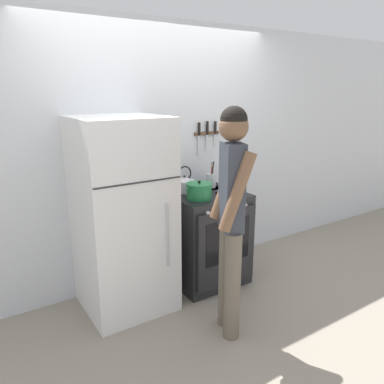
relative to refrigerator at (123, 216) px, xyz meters
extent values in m
plane|color=gray|center=(0.57, 0.36, -0.85)|extent=(14.00, 14.00, 0.00)
cube|color=silver|center=(0.57, 0.39, 0.42)|extent=(10.00, 0.06, 2.55)
cube|color=white|center=(0.00, 0.00, 0.00)|extent=(0.74, 0.72, 1.70)
cube|color=#2D2D2D|center=(0.00, -0.36, 0.37)|extent=(0.73, 0.01, 0.01)
cylinder|color=#B2B5BA|center=(0.23, -0.37, -0.10)|extent=(0.02, 0.02, 0.54)
cube|color=#232326|center=(0.87, 0.01, -0.39)|extent=(0.72, 0.69, 0.93)
cube|color=black|center=(0.87, 0.01, 0.07)|extent=(0.70, 0.68, 0.02)
cube|color=black|center=(0.87, -0.31, -0.40)|extent=(0.62, 0.05, 0.71)
cylinder|color=black|center=(0.71, -0.13, 0.07)|extent=(0.22, 0.22, 0.01)
cylinder|color=black|center=(1.03, -0.13, 0.07)|extent=(0.22, 0.22, 0.01)
cylinder|color=black|center=(0.71, 0.15, 0.07)|extent=(0.22, 0.22, 0.01)
cylinder|color=black|center=(1.03, 0.15, 0.07)|extent=(0.22, 0.22, 0.01)
cylinder|color=silver|center=(0.66, -0.35, 0.01)|extent=(0.04, 0.02, 0.04)
cylinder|color=silver|center=(0.80, -0.35, 0.01)|extent=(0.04, 0.02, 0.04)
cylinder|color=silver|center=(0.94, -0.35, 0.01)|extent=(0.04, 0.02, 0.04)
cylinder|color=silver|center=(1.08, -0.35, 0.01)|extent=(0.04, 0.02, 0.04)
cube|color=#232326|center=(0.87, -0.35, -0.38)|extent=(0.66, 0.03, 0.75)
cube|color=black|center=(0.87, -0.37, -0.30)|extent=(0.50, 0.01, 0.42)
cylinder|color=#237A42|center=(0.71, -0.13, 0.14)|extent=(0.23, 0.23, 0.13)
cylinder|color=#237A42|center=(0.71, -0.13, 0.21)|extent=(0.24, 0.24, 0.02)
sphere|color=black|center=(0.71, -0.13, 0.23)|extent=(0.03, 0.03, 0.03)
cylinder|color=#237A42|center=(0.58, -0.13, 0.19)|extent=(0.03, 0.02, 0.02)
cylinder|color=#237A42|center=(0.84, -0.13, 0.19)|extent=(0.03, 0.02, 0.02)
cylinder|color=silver|center=(0.72, 0.15, 0.13)|extent=(0.21, 0.21, 0.12)
cone|color=silver|center=(0.72, 0.15, 0.21)|extent=(0.20, 0.20, 0.03)
sphere|color=black|center=(0.72, 0.15, 0.23)|extent=(0.02, 0.02, 0.02)
cone|color=silver|center=(0.82, 0.15, 0.15)|extent=(0.11, 0.03, 0.09)
torus|color=black|center=(0.72, 0.15, 0.26)|extent=(0.16, 0.01, 0.16)
cylinder|color=silver|center=(1.05, 0.16, 0.15)|extent=(0.10, 0.10, 0.14)
cylinder|color=#9E7547|center=(1.06, 0.15, 0.22)|extent=(0.04, 0.02, 0.22)
cylinder|color=#232326|center=(1.05, 0.14, 0.23)|extent=(0.01, 0.07, 0.25)
cylinder|color=#B2B5BA|center=(1.07, 0.15, 0.21)|extent=(0.02, 0.01, 0.21)
cylinder|color=#4C4C51|center=(1.05, 0.15, 0.22)|extent=(0.03, 0.02, 0.24)
cylinder|color=#C63D33|center=(1.04, 0.15, 0.20)|extent=(0.01, 0.05, 0.19)
cylinder|color=#6B6051|center=(0.50, -0.89, -0.41)|extent=(0.13, 0.13, 0.88)
cylinder|color=#6B6051|center=(0.57, -0.73, -0.41)|extent=(0.13, 0.13, 0.88)
cube|color=#383D47|center=(0.53, -0.81, 0.36)|extent=(0.22, 0.28, 0.66)
cylinder|color=brown|center=(0.48, -0.94, 0.36)|extent=(0.28, 0.18, 0.59)
cylinder|color=brown|center=(0.58, -0.69, 0.36)|extent=(0.28, 0.18, 0.59)
sphere|color=brown|center=(0.53, -0.81, 0.80)|extent=(0.21, 0.21, 0.21)
sphere|color=black|center=(0.53, -0.81, 0.85)|extent=(0.20, 0.20, 0.20)
cube|color=brown|center=(1.12, 0.35, 0.61)|extent=(0.31, 0.02, 0.03)
cube|color=silver|center=(1.02, 0.34, 0.50)|extent=(0.02, 0.00, 0.23)
cube|color=black|center=(1.02, 0.34, 0.67)|extent=(0.02, 0.02, 0.12)
cube|color=silver|center=(1.12, 0.34, 0.52)|extent=(0.02, 0.00, 0.18)
cube|color=black|center=(1.12, 0.34, 0.67)|extent=(0.02, 0.02, 0.13)
cube|color=silver|center=(1.22, 0.34, 0.54)|extent=(0.02, 0.00, 0.15)
cube|color=black|center=(1.22, 0.34, 0.67)|extent=(0.02, 0.02, 0.12)
camera|label=1|loc=(-1.17, -2.89, 1.06)|focal=35.00mm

